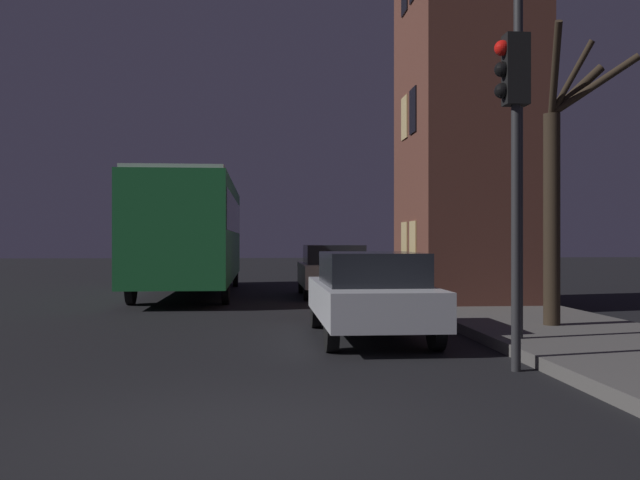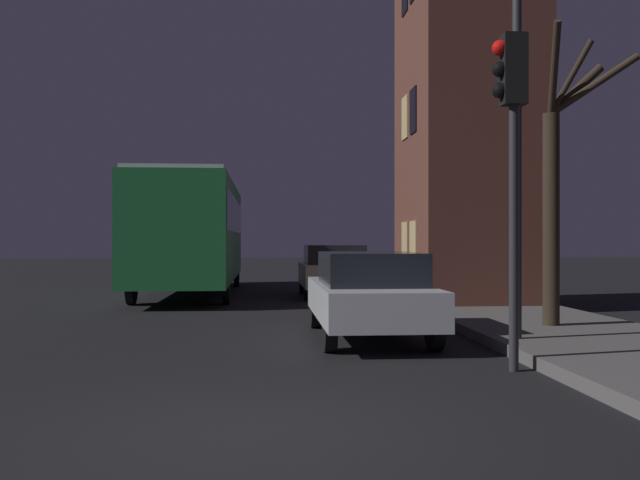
# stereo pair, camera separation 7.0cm
# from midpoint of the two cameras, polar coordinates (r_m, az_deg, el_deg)

# --- Properties ---
(ground_plane) EXTENTS (120.00, 120.00, 0.00)m
(ground_plane) POSITION_cam_midpoint_polar(r_m,az_deg,el_deg) (6.45, -5.17, -14.93)
(ground_plane) COLOR black
(brick_building) EXTENTS (3.18, 4.34, 8.79)m
(brick_building) POSITION_cam_midpoint_polar(r_m,az_deg,el_deg) (18.60, 11.53, 9.07)
(brick_building) COLOR brown
(brick_building) RESTS_ON sidewalk
(streetlamp) EXTENTS (1.25, 0.55, 6.25)m
(streetlamp) POSITION_cam_midpoint_polar(r_m,az_deg,el_deg) (11.47, 12.83, 16.79)
(streetlamp) COLOR #28282B
(streetlamp) RESTS_ON sidewalk
(traffic_light) EXTENTS (0.43, 0.24, 4.27)m
(traffic_light) POSITION_cam_midpoint_polar(r_m,az_deg,el_deg) (9.43, 15.02, 8.56)
(traffic_light) COLOR #28282B
(traffic_light) RESTS_ON ground
(bare_tree) EXTENTS (1.61, 1.12, 5.07)m
(bare_tree) POSITION_cam_midpoint_polar(r_m,az_deg,el_deg) (13.07, 18.28, 3.95)
(bare_tree) COLOR #2D2319
(bare_tree) RESTS_ON sidewalk
(bus) EXTENTS (2.61, 10.86, 3.46)m
(bus) POSITION_cam_midpoint_polar(r_m,az_deg,el_deg) (22.17, -10.30, 1.04)
(bus) COLOR #1E6B33
(bus) RESTS_ON ground
(car_near_lane) EXTENTS (1.76, 4.53, 1.46)m
(car_near_lane) POSITION_cam_midpoint_polar(r_m,az_deg,el_deg) (12.05, 3.84, -4.20)
(car_near_lane) COLOR #B7BABF
(car_near_lane) RESTS_ON ground
(car_mid_lane) EXTENTS (1.87, 4.00, 1.52)m
(car_mid_lane) POSITION_cam_midpoint_polar(r_m,az_deg,el_deg) (20.97, 0.94, -2.37)
(car_mid_lane) COLOR beige
(car_mid_lane) RESTS_ON ground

